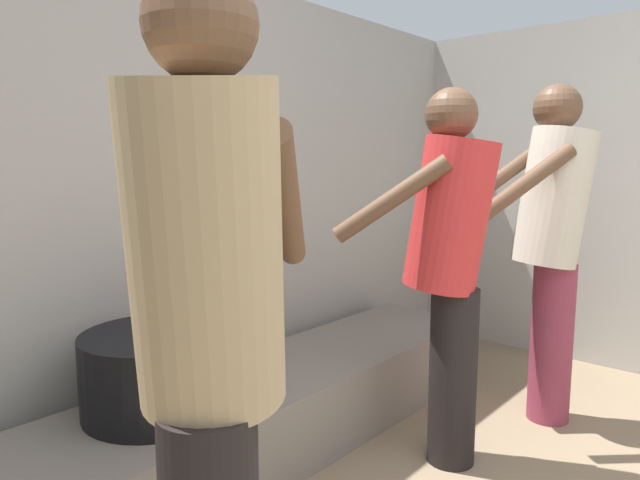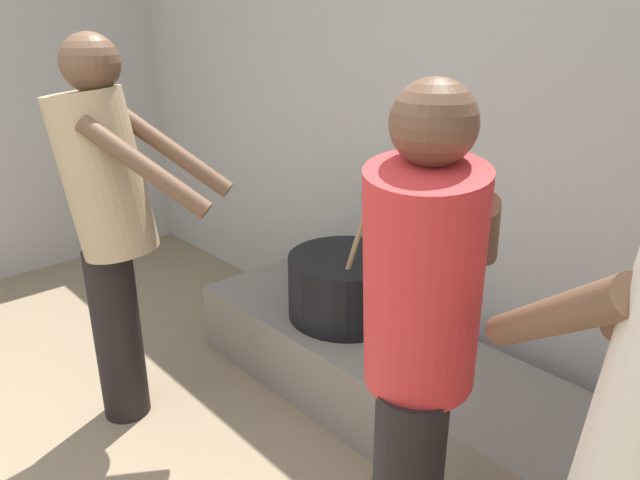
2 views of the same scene
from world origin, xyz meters
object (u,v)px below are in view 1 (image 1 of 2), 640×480
Objects in this scene: cook_in_tan_shirt at (209,332)px; cooking_pot_main at (157,371)px; cook_in_cream_shirt at (551,233)px; cook_in_red_shirt at (448,255)px.

cooking_pot_main is at bearing 63.77° from cook_in_tan_shirt.
cooking_pot_main is 0.46× the size of cook_in_cream_shirt.
cook_in_cream_shirt reaches higher than cooking_pot_main.
cooking_pot_main is 0.48× the size of cook_in_red_shirt.
cooking_pot_main is at bearing 152.19° from cook_in_cream_shirt.
cook_in_red_shirt is at bearing -35.41° from cooking_pot_main.
cooking_pot_main is at bearing 144.59° from cook_in_red_shirt.
cook_in_tan_shirt is at bearing -178.75° from cook_in_cream_shirt.
cook_in_tan_shirt reaches higher than cooking_pot_main.
cook_in_tan_shirt reaches higher than cook_in_cream_shirt.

